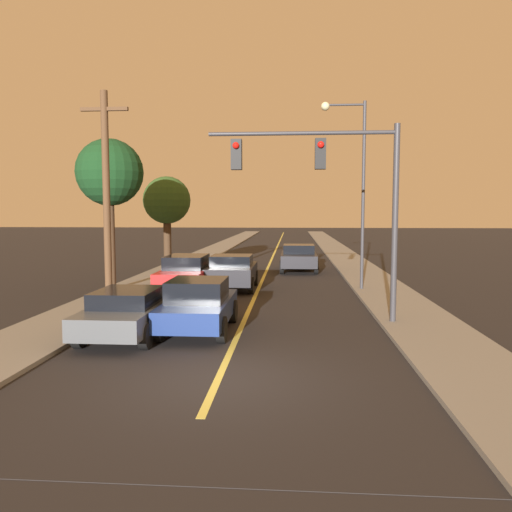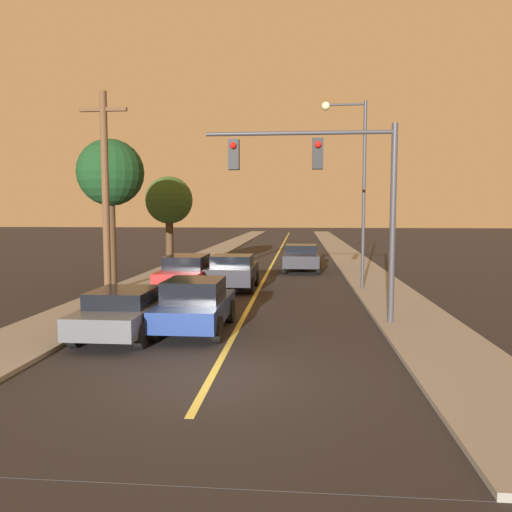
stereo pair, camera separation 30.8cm
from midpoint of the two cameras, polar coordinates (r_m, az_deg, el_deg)
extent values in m
plane|color=black|center=(10.51, -5.19, -13.84)|extent=(200.00, 200.00, 0.00)
cube|color=black|center=(45.96, 2.13, 0.79)|extent=(8.25, 80.00, 0.01)
cube|color=#D1C14C|center=(45.96, 2.13, 0.80)|extent=(0.16, 76.00, 0.00)
cube|color=gray|center=(46.46, -4.51, 0.90)|extent=(2.50, 80.00, 0.12)
cube|color=gray|center=(46.08, 8.82, 0.82)|extent=(2.50, 80.00, 0.12)
cube|color=navy|center=(14.38, -7.16, -6.07)|extent=(1.75, 3.96, 0.57)
cube|color=black|center=(14.12, -7.31, -3.88)|extent=(1.54, 1.78, 0.60)
cylinder|color=black|center=(15.78, -9.24, -6.15)|extent=(0.22, 0.71, 0.71)
cylinder|color=black|center=(15.49, -3.22, -6.31)|extent=(0.22, 0.71, 0.71)
cylinder|color=black|center=(13.46, -11.69, -8.14)|extent=(0.22, 0.71, 0.71)
cylinder|color=black|center=(13.11, -4.61, -8.40)|extent=(0.22, 0.71, 0.71)
cube|color=black|center=(22.04, -3.14, -1.97)|extent=(1.96, 3.91, 0.72)
cube|color=black|center=(21.82, -3.20, -0.50)|extent=(1.73, 1.76, 0.45)
cylinder|color=black|center=(23.41, -5.03, -2.46)|extent=(0.22, 0.71, 0.71)
cylinder|color=black|center=(23.18, -0.46, -2.51)|extent=(0.22, 0.71, 0.71)
cylinder|color=black|center=(21.04, -6.08, -3.32)|extent=(0.22, 0.71, 0.71)
cylinder|color=black|center=(20.79, -1.01, -3.39)|extent=(0.22, 0.71, 0.71)
cube|color=#474C51|center=(14.26, -14.87, -6.39)|extent=(1.78, 4.30, 0.56)
cube|color=black|center=(14.01, -15.15, -4.57)|extent=(1.56, 1.93, 0.42)
cylinder|color=black|center=(15.82, -16.17, -6.32)|extent=(0.22, 0.67, 0.67)
cylinder|color=black|center=(15.33, -10.21, -6.57)|extent=(0.22, 0.67, 0.67)
cylinder|color=black|center=(13.42, -20.17, -8.47)|extent=(0.22, 0.67, 0.67)
cylinder|color=black|center=(12.83, -13.20, -8.91)|extent=(0.22, 0.67, 0.67)
cube|color=red|center=(21.57, -8.20, -2.29)|extent=(1.81, 4.99, 0.73)
cube|color=black|center=(21.31, -8.34, -0.66)|extent=(1.59, 2.25, 0.55)
cylinder|color=black|center=(23.31, -9.44, -2.66)|extent=(0.22, 0.61, 0.61)
cylinder|color=black|center=(22.97, -5.26, -2.73)|extent=(0.22, 0.61, 0.61)
cylinder|color=black|center=(20.35, -11.50, -3.82)|extent=(0.22, 0.61, 0.61)
cylinder|color=black|center=(19.95, -6.72, -3.92)|extent=(0.22, 0.61, 0.61)
cube|color=black|center=(28.67, 4.60, -0.37)|extent=(1.98, 4.10, 0.67)
cube|color=black|center=(28.78, 4.60, 0.82)|extent=(1.74, 1.85, 0.49)
cylinder|color=black|center=(27.46, 6.57, -1.33)|extent=(0.22, 0.74, 0.74)
cylinder|color=black|center=(27.45, 2.64, -1.30)|extent=(0.22, 0.74, 0.74)
cylinder|color=black|center=(29.99, 6.37, -0.79)|extent=(0.22, 0.74, 0.74)
cylinder|color=black|center=(29.97, 2.78, -0.77)|extent=(0.22, 0.74, 0.74)
cylinder|color=#333338|center=(15.34, 15.04, 3.57)|extent=(0.18, 0.18, 5.86)
cylinder|color=#333338|center=(15.25, 4.65, 13.82)|extent=(5.56, 0.12, 0.12)
cube|color=black|center=(15.18, 6.78, 11.51)|extent=(0.32, 0.28, 0.90)
sphere|color=red|center=(15.03, 6.82, 12.53)|extent=(0.20, 0.20, 0.20)
cube|color=black|center=(15.28, -2.83, 11.50)|extent=(0.32, 0.28, 0.90)
sphere|color=red|center=(15.13, -2.92, 12.51)|extent=(0.20, 0.20, 0.20)
cylinder|color=#333338|center=(21.75, 11.75, 6.72)|extent=(0.14, 0.14, 7.91)
cylinder|color=#333338|center=(22.11, 9.73, 16.67)|extent=(1.64, 0.09, 0.09)
sphere|color=beige|center=(22.04, 7.51, 16.60)|extent=(0.36, 0.36, 0.36)
cylinder|color=#513823|center=(17.55, -17.19, 5.97)|extent=(0.24, 0.24, 7.26)
cube|color=#513823|center=(17.87, -17.45, 15.73)|extent=(1.60, 0.12, 0.12)
cylinder|color=#3D2B1C|center=(28.05, -10.39, 1.35)|extent=(0.42, 0.42, 3.03)
sphere|color=#2D4C1E|center=(28.00, -10.47, 6.30)|extent=(2.60, 2.60, 2.60)
cylinder|color=#3D2B1C|center=(21.95, -16.58, 1.43)|extent=(0.31, 0.31, 3.96)
sphere|color=#143819|center=(21.97, -16.78, 9.14)|extent=(2.78, 2.78, 2.78)
camera|label=1|loc=(0.15, -90.43, -0.04)|focal=35.00mm
camera|label=2|loc=(0.15, 89.57, 0.04)|focal=35.00mm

